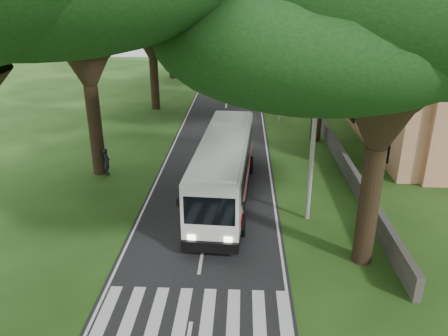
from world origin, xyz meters
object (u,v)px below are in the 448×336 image
at_px(pole_near, 313,147).
at_px(pole_mid, 282,77).
at_px(church, 436,80).
at_px(coach_bus, 225,166).
at_px(distant_car_a, 208,79).
at_px(pole_far, 270,51).
at_px(distant_car_b, 223,72).
at_px(pedestrian, 107,162).
at_px(distant_car_c, 238,60).

height_order(pole_near, pole_mid, same).
xyz_separation_m(church, pole_near, (-12.36, -15.55, -0.73)).
bearing_deg(coach_bus, distant_car_a, 99.81).
relative_size(coach_bus, distant_car_a, 3.54).
bearing_deg(pole_near, pole_far, 90.00).
bearing_deg(pole_far, distant_car_b, 153.66).
relative_size(pole_far, pedestrian, 4.20).
height_order(pole_far, pedestrian, pole_far).
relative_size(pole_near, distant_car_c, 1.55).
height_order(pole_mid, distant_car_c, pole_mid).
bearing_deg(church, distant_car_b, 124.39).
bearing_deg(pole_far, church, -63.18).
distance_m(church, distant_car_a, 30.64).
xyz_separation_m(pole_near, coach_bus, (-4.70, 2.48, -2.11)).
height_order(distant_car_a, distant_car_b, distant_car_b).
relative_size(pole_mid, pole_far, 1.00).
bearing_deg(pole_mid, pedestrian, -131.99).
distance_m(distant_car_b, pedestrian, 38.09).
xyz_separation_m(pole_mid, pedestrian, (-12.87, -14.30, -3.23)).
bearing_deg(pole_mid, pole_near, -90.00).
relative_size(church, pedestrian, 12.60).
distance_m(pole_near, pole_far, 40.00).
height_order(church, pole_far, church).
distance_m(coach_bus, distant_car_c, 52.73).
xyz_separation_m(distant_car_c, pedestrian, (-8.17, -49.50, 0.17)).
bearing_deg(distant_car_a, coach_bus, 79.21).
bearing_deg(church, distant_car_a, 133.45).
height_order(distant_car_a, pedestrian, pedestrian).
bearing_deg(pole_near, distant_car_b, 98.69).
relative_size(distant_car_b, distant_car_c, 0.75).
distance_m(church, distant_car_c, 43.37).
bearing_deg(distant_car_b, distant_car_c, 98.36).
bearing_deg(pole_near, pole_mid, 90.00).
distance_m(pole_near, distant_car_a, 38.68).
height_order(pole_far, distant_car_a, pole_far).
xyz_separation_m(church, pole_far, (-12.36, 24.45, -0.73)).
distance_m(coach_bus, pedestrian, 8.86).
bearing_deg(distant_car_a, pole_far, 178.96).
bearing_deg(distant_car_c, coach_bus, 71.03).
relative_size(distant_car_a, distant_car_b, 0.96).
relative_size(coach_bus, distant_car_b, 3.42).
bearing_deg(coach_bus, pedestrian, 162.15).
distance_m(distant_car_a, pedestrian, 32.17).
distance_m(pole_far, distant_car_b, 8.17).
distance_m(distant_car_b, distant_car_c, 12.08).
xyz_separation_m(coach_bus, pedestrian, (-8.18, 3.22, -1.11)).
bearing_deg(distant_car_c, church, 94.31).
height_order(pole_mid, pole_far, same).
height_order(coach_bus, distant_car_a, coach_bus).
distance_m(pole_mid, distant_car_a, 19.84).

